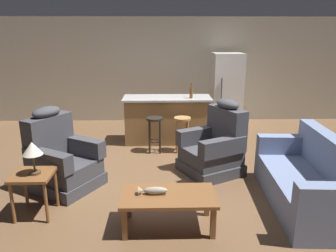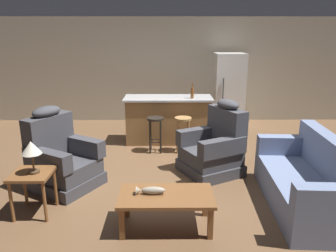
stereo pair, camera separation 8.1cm
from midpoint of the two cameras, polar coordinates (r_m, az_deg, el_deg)
The scene contains 14 objects.
ground_plane at distance 5.70m, azimuth 0.56°, elevation -6.98°, with size 12.00×12.00×0.00m.
back_wall at distance 8.43m, azimuth 0.20°, elevation 9.69°, with size 12.00×0.05×2.60m.
coffee_table at distance 3.90m, azimuth 0.27°, elevation -12.57°, with size 1.10×0.60×0.42m.
fish_figurine at distance 3.86m, azimuth -2.47°, elevation -11.18°, with size 0.34×0.10×0.10m.
couch at distance 4.73m, azimuth 23.66°, elevation -8.96°, with size 0.94×1.94×0.94m.
recliner_near_lamp at distance 5.10m, azimuth -17.64°, elevation -5.53°, with size 1.15×1.15×1.20m.
recliner_near_island at distance 5.39m, azimuth 8.59°, elevation -3.74°, with size 1.13×1.13×1.20m.
end_table at distance 4.43m, azimuth -22.02°, elevation -8.71°, with size 0.48×0.48×0.56m.
table_lamp at distance 4.27m, azimuth -22.20°, elevation -3.77°, with size 0.24×0.24×0.41m.
kitchen_island at distance 6.83m, azimuth 0.37°, elevation 1.16°, with size 1.80×0.70×0.95m.
bar_stool_left at distance 6.22m, azimuth -1.83°, elevation -0.39°, with size 0.32×0.32×0.68m.
bar_stool_right at distance 6.23m, azimuth 2.99°, elevation -0.37°, with size 0.32×0.32×0.68m.
refrigerator at distance 8.07m, azimuth 10.78°, elevation 6.11°, with size 0.70×0.69×1.76m.
bottle_tall_green at distance 6.60m, azimuth 4.59°, elevation 5.83°, with size 0.07×0.07×0.31m.
Camera 2 is at (-0.06, -5.25, 2.23)m, focal length 35.00 mm.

